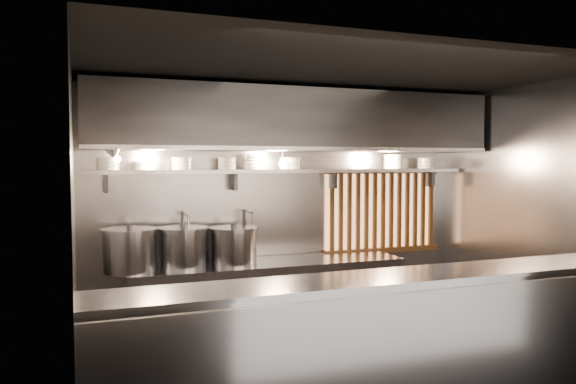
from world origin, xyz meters
TOP-DOWN VIEW (x-y plane):
  - floor at (0.00, 0.00)m, footprint 4.50×4.50m
  - ceiling at (0.00, 0.00)m, footprint 4.50×4.50m
  - wall_back at (0.00, 1.50)m, footprint 4.50×0.00m
  - wall_left at (-2.25, 0.00)m, footprint 0.00×3.00m
  - wall_right at (2.25, 0.00)m, footprint 0.00×3.00m
  - serving_counter at (0.00, -0.96)m, footprint 4.50×0.56m
  - cooking_bench at (-0.30, 1.13)m, footprint 3.00×0.70m
  - bowl_shelf at (0.00, 1.32)m, footprint 4.40×0.34m
  - exhaust_hood at (0.00, 1.10)m, footprint 4.40×0.81m
  - wood_screen at (1.30, 1.45)m, footprint 1.56×0.09m
  - faucet_left at (-1.15, 1.37)m, footprint 0.04×0.30m
  - faucet_right at (-0.45, 1.37)m, footprint 0.04×0.30m
  - heat_lamp at (-1.90, 0.85)m, footprint 0.25×0.35m
  - pendant_bulb at (-0.10, 1.20)m, footprint 0.09×0.09m
  - stock_pot_left at (-1.75, 1.09)m, footprint 0.61×0.61m
  - stock_pot_mid at (-1.21, 1.14)m, footprint 0.65×0.65m
  - stock_pot_right at (-0.69, 1.11)m, footprint 0.68×0.68m
  - bowl_stack_0 at (-1.92, 1.32)m, footprint 0.22×0.22m
  - bowl_stack_1 at (-1.57, 1.32)m, footprint 0.22×0.22m
  - bowl_stack_2 at (-1.19, 1.32)m, footprint 0.23×0.23m
  - bowl_stack_3 at (-0.70, 1.32)m, footprint 0.21×0.21m
  - bowl_stack_4 at (-0.42, 1.32)m, footprint 0.21×0.21m
  - bowl_stack_5 at (0.03, 1.32)m, footprint 0.24×0.24m
  - bowl_stack_6 at (1.36, 1.32)m, footprint 0.22×0.22m
  - bowl_stack_7 at (1.84, 1.32)m, footprint 0.21×0.21m

SIDE VIEW (x-z plane):
  - floor at x=0.00m, z-range 0.00..0.00m
  - cooking_bench at x=-0.30m, z-range 0.00..0.90m
  - serving_counter at x=0.00m, z-range 0.00..1.13m
  - stock_pot_right at x=-0.69m, z-range 0.88..1.32m
  - stock_pot_mid at x=-1.21m, z-range 0.88..1.33m
  - stock_pot_left at x=-1.75m, z-range 0.88..1.35m
  - faucet_left at x=-1.15m, z-range 1.06..1.56m
  - faucet_right at x=-0.45m, z-range 1.06..1.56m
  - wood_screen at x=1.30m, z-range 0.86..1.90m
  - wall_back at x=0.00m, z-range -0.85..3.65m
  - wall_left at x=-2.25m, z-range -0.10..2.90m
  - wall_right at x=2.25m, z-range -0.10..2.90m
  - bowl_shelf at x=0.00m, z-range 1.86..1.90m
  - bowl_stack_1 at x=-1.57m, z-range 1.90..1.99m
  - pendant_bulb at x=-0.10m, z-range 1.87..2.05m
  - bowl_stack_5 at x=0.03m, z-range 1.90..2.03m
  - bowl_stack_2 at x=-1.19m, z-range 1.90..2.03m
  - bowl_stack_0 at x=-1.92m, z-range 1.90..2.03m
  - bowl_stack_7 at x=1.84m, z-range 1.90..2.03m
  - bowl_stack_3 at x=-0.70m, z-range 1.90..2.03m
  - bowl_stack_6 at x=1.36m, z-range 1.90..2.07m
  - bowl_stack_4 at x=-0.42m, z-range 1.90..2.07m
  - heat_lamp at x=-1.90m, z-range 1.97..2.17m
  - exhaust_hood at x=0.00m, z-range 2.10..2.75m
  - ceiling at x=0.00m, z-range 2.80..2.80m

